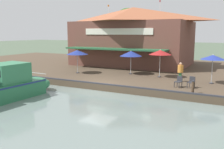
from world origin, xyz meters
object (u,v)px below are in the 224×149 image
object	(u,v)px
person_at_quay_edge	(180,70)
mooring_post	(193,87)
cafe_chair_back_row_seat	(179,81)
tree_behind_restaurant	(126,25)
patio_umbrella_mid_patio_left	(77,52)
patio_umbrella_far_corner	(213,57)
cafe_chair_under_first_umbrella	(191,82)
waterfront_restaurant	(133,36)
patio_umbrella_near_quay_edge	(160,52)
motorboat_far_downstream	(4,87)
patio_umbrella_back_row	(131,54)

from	to	relation	value
person_at_quay_edge	mooring_post	world-z (taller)	person_at_quay_edge
cafe_chair_back_row_seat	mooring_post	distance (m)	1.98
tree_behind_restaurant	person_at_quay_edge	bearing A→B (deg)	37.85
patio_umbrella_mid_patio_left	person_at_quay_edge	xyz separation A→B (m)	(-0.16, 10.33, -1.10)
patio_umbrella_far_corner	cafe_chair_under_first_umbrella	distance (m)	3.16
waterfront_restaurant	cafe_chair_back_row_seat	bearing A→B (deg)	36.96
patio_umbrella_near_quay_edge	cafe_chair_under_first_umbrella	distance (m)	5.14
cafe_chair_back_row_seat	motorboat_far_downstream	size ratio (longest dim) A/B	0.10
cafe_chair_back_row_seat	person_at_quay_edge	world-z (taller)	person_at_quay_edge
patio_umbrella_near_quay_edge	motorboat_far_downstream	bearing A→B (deg)	-36.85
waterfront_restaurant	tree_behind_restaurant	xyz separation A→B (m)	(-6.07, -3.65, 1.60)
waterfront_restaurant	mooring_post	world-z (taller)	waterfront_restaurant
patio_umbrella_far_corner	person_at_quay_edge	xyz separation A→B (m)	(0.43, -2.42, -1.12)
patio_umbrella_near_quay_edge	person_at_quay_edge	bearing A→B (deg)	58.21
patio_umbrella_near_quay_edge	patio_umbrella_far_corner	size ratio (longest dim) A/B	1.08
patio_umbrella_back_row	person_at_quay_edge	xyz separation A→B (m)	(1.77, 5.26, -1.02)
patio_umbrella_far_corner	tree_behind_restaurant	world-z (taller)	tree_behind_restaurant
person_at_quay_edge	motorboat_far_downstream	distance (m)	13.76
cafe_chair_under_first_umbrella	mooring_post	bearing A→B (deg)	12.88
person_at_quay_edge	motorboat_far_downstream	bearing A→B (deg)	-47.58
motorboat_far_downstream	cafe_chair_back_row_seat	bearing A→B (deg)	123.84
cafe_chair_back_row_seat	patio_umbrella_near_quay_edge	bearing A→B (deg)	-144.34
cafe_chair_under_first_umbrella	motorboat_far_downstream	size ratio (longest dim) A/B	0.10
waterfront_restaurant	patio_umbrella_back_row	world-z (taller)	waterfront_restaurant
patio_umbrella_near_quay_edge	mooring_post	world-z (taller)	patio_umbrella_near_quay_edge
cafe_chair_back_row_seat	motorboat_far_downstream	bearing A→B (deg)	-56.16
cafe_chair_back_row_seat	person_at_quay_edge	xyz separation A→B (m)	(-2.21, -0.38, 0.54)
patio_umbrella_mid_patio_left	patio_umbrella_far_corner	bearing A→B (deg)	92.65
patio_umbrella_back_row	cafe_chair_back_row_seat	bearing A→B (deg)	54.75
patio_umbrella_back_row	person_at_quay_edge	world-z (taller)	patio_umbrella_back_row
waterfront_restaurant	patio_umbrella_near_quay_edge	xyz separation A→B (m)	(7.73, 5.94, -1.39)
patio_umbrella_near_quay_edge	motorboat_far_downstream	world-z (taller)	patio_umbrella_near_quay_edge
patio_umbrella_mid_patio_left	cafe_chair_under_first_umbrella	xyz separation A→B (m)	(1.83, 11.60, -1.65)
person_at_quay_edge	motorboat_far_downstream	xyz separation A→B (m)	(9.27, -10.15, -0.69)
cafe_chair_back_row_seat	patio_umbrella_far_corner	bearing A→B (deg)	142.28
patio_umbrella_mid_patio_left	patio_umbrella_near_quay_edge	distance (m)	8.29
patio_umbrella_back_row	tree_behind_restaurant	bearing A→B (deg)	-154.06
cafe_chair_back_row_seat	person_at_quay_edge	bearing A→B (deg)	-170.35
cafe_chair_under_first_umbrella	motorboat_far_downstream	bearing A→B (deg)	-57.46
waterfront_restaurant	cafe_chair_under_first_umbrella	size ratio (longest dim) A/B	17.23
patio_umbrella_back_row	motorboat_far_downstream	size ratio (longest dim) A/B	0.28
patio_umbrella_mid_patio_left	motorboat_far_downstream	distance (m)	9.29
patio_umbrella_back_row	cafe_chair_back_row_seat	xyz separation A→B (m)	(3.99, 5.64, -1.57)
patio_umbrella_back_row	patio_umbrella_mid_patio_left	bearing A→B (deg)	-69.18
cafe_chair_under_first_umbrella	tree_behind_restaurant	xyz separation A→B (m)	(-17.14, -13.04, 4.82)
waterfront_restaurant	mooring_post	bearing A→B (deg)	37.40
patio_umbrella_back_row	patio_umbrella_mid_patio_left	world-z (taller)	patio_umbrella_mid_patio_left
patio_umbrella_far_corner	person_at_quay_edge	distance (m)	2.70
cafe_chair_under_first_umbrella	person_at_quay_edge	distance (m)	2.42
patio_umbrella_far_corner	cafe_chair_under_first_umbrella	bearing A→B (deg)	-25.53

